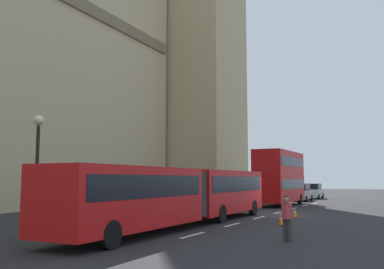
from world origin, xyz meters
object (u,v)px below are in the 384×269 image
traffic_cone_west (281,220)px  traffic_cone_east (295,213)px  sedan_lead (301,193)px  articulated_bus (184,192)px  pedestrian_near_cones (287,217)px  traffic_cone_middle (281,216)px  sedan_trailing (313,191)px  street_lamp (37,164)px  double_decker_bus (280,176)px

traffic_cone_west → traffic_cone_east: (4.73, 0.37, 0.00)m
sedan_lead → articulated_bus: bearing=-179.8°
pedestrian_near_cones → traffic_cone_middle: bearing=16.4°
sedan_lead → traffic_cone_west: 25.54m
sedan_trailing → traffic_cone_east: bearing=-171.8°
sedan_lead → pedestrian_near_cones: sedan_lead is taller
articulated_bus → traffic_cone_east: (7.34, -3.97, -1.46)m
articulated_bus → sedan_lead: articulated_bus is taller
articulated_bus → street_lamp: street_lamp is taller
double_decker_bus → traffic_cone_middle: size_ratio=15.58×
sedan_lead → traffic_cone_east: (-20.42, -4.04, -0.63)m
sedan_lead → traffic_cone_middle: 23.57m
traffic_cone_west → traffic_cone_middle: (1.92, 0.48, 0.00)m
double_decker_bus → street_lamp: street_lamp is taller
traffic_cone_middle → traffic_cone_east: size_ratio=1.00×
double_decker_bus → pedestrian_near_cones: double_decker_bus is taller
traffic_cone_middle → sedan_trailing: bearing=7.3°
articulated_bus → traffic_cone_middle: 6.13m
sedan_trailing → traffic_cone_middle: 29.80m
double_decker_bus → street_lamp: bearing=169.6°
articulated_bus → sedan_lead: (27.76, 0.07, -0.83)m
articulated_bus → double_decker_bus: double_decker_bus is taller
traffic_cone_west → pedestrian_near_cones: size_ratio=0.34×
pedestrian_near_cones → sedan_lead: bearing=11.3°
articulated_bus → traffic_cone_west: bearing=-59.0°
traffic_cone_middle → traffic_cone_west: bearing=-166.0°
sedan_lead → traffic_cone_middle: size_ratio=7.59×
double_decker_bus → pedestrian_near_cones: (-21.82, -6.07, -1.80)m
traffic_cone_east → pedestrian_near_cones: pedestrian_near_cones is taller
articulated_bus → traffic_cone_east: bearing=-28.4°
traffic_cone_east → sedan_trailing: bearing=8.2°
traffic_cone_west → pedestrian_near_cones: (-5.56, -1.72, 0.63)m
traffic_cone_east → pedestrian_near_cones: size_ratio=0.34×
articulated_bus → traffic_cone_west: size_ratio=32.01×
street_lamp → sedan_lead: bearing=-7.6°
traffic_cone_middle → traffic_cone_east: same height
traffic_cone_east → street_lamp: size_ratio=0.11×
articulated_bus → traffic_cone_west: (2.61, -4.34, -1.46)m
traffic_cone_east → street_lamp: 15.71m
articulated_bus → pedestrian_near_cones: size_ratio=10.99×
articulated_bus → pedestrian_near_cones: bearing=-116.0°
double_decker_bus → traffic_cone_west: double_decker_bus is taller
street_lamp → double_decker_bus: bearing=-10.4°
sedan_lead → traffic_cone_west: bearing=-170.0°
sedan_lead → sedan_trailing: (6.32, -0.17, 0.00)m
articulated_bus → traffic_cone_middle: articulated_bus is taller
sedan_lead → pedestrian_near_cones: 31.32m
traffic_cone_east → pedestrian_near_cones: 10.52m
double_decker_bus → traffic_cone_middle: bearing=-164.9°
traffic_cone_middle → pedestrian_near_cones: bearing=-163.6°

